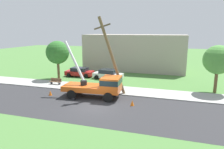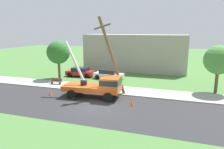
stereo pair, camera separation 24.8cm
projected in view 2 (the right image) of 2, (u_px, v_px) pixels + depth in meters
ground_plane at (126, 79)px, 31.20m from camera, size 120.00×120.00×0.00m
road_asphalt at (95, 106)px, 20.04m from camera, size 80.00×8.29×0.01m
sidewalk_strip at (114, 90)px, 25.51m from camera, size 80.00×3.49×0.10m
utility_truck at (99, 85)px, 22.36m from camera, size 6.92×3.23×5.98m
leaning_utility_pole at (112, 56)px, 22.69m from camera, size 3.17×1.94×8.65m
traffic_cone_ahead at (132, 103)px, 20.12m from camera, size 0.36×0.36×0.56m
traffic_cone_behind at (51, 93)px, 23.43m from camera, size 0.36×0.36×0.56m
parked_sedan_red at (80, 72)px, 33.08m from camera, size 4.47×2.14×1.42m
parked_sedan_white at (109, 74)px, 31.31m from camera, size 4.55×2.29×1.42m
park_bench at (56, 81)px, 27.94m from camera, size 1.60×0.45×0.90m
roadside_tree_near at (219, 60)px, 23.60m from camera, size 3.30×3.30×5.53m
roadside_tree_far at (58, 53)px, 30.79m from camera, size 3.38×3.38×5.66m
lowrise_building_backdrop at (135, 53)px, 38.01m from camera, size 18.00×6.00×6.40m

